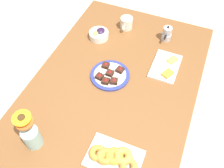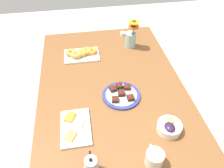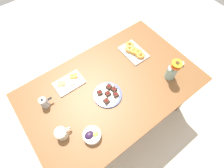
% 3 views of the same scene
% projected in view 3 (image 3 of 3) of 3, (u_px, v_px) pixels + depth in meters
% --- Properties ---
extents(ground_plane, '(6.00, 6.00, 0.00)m').
position_uv_depth(ground_plane, '(112.00, 115.00, 2.22)').
color(ground_plane, beige).
extents(dining_table, '(1.60, 1.00, 0.74)m').
position_uv_depth(dining_table, '(112.00, 91.00, 1.66)').
color(dining_table, brown).
rests_on(dining_table, ground_plane).
extents(coffee_mug, '(0.13, 0.09, 0.09)m').
position_uv_depth(coffee_mug, '(62.00, 133.00, 1.32)').
color(coffee_mug, silver).
rests_on(coffee_mug, dining_table).
extents(grape_bowl, '(0.14, 0.14, 0.07)m').
position_uv_depth(grape_bowl, '(92.00, 135.00, 1.33)').
color(grape_bowl, white).
rests_on(grape_bowl, dining_table).
extents(cheese_platter, '(0.26, 0.17, 0.03)m').
position_uv_depth(cheese_platter, '(69.00, 82.00, 1.59)').
color(cheese_platter, white).
rests_on(cheese_platter, dining_table).
extents(croissant_platter, '(0.19, 0.29, 0.05)m').
position_uv_depth(croissant_platter, '(134.00, 51.00, 1.76)').
color(croissant_platter, white).
rests_on(croissant_platter, dining_table).
extents(jam_cup_honey, '(0.05, 0.05, 0.03)m').
position_uv_depth(jam_cup_honey, '(181.00, 64.00, 1.69)').
color(jam_cup_honey, white).
rests_on(jam_cup_honey, dining_table).
extents(dessert_plate, '(0.25, 0.25, 0.05)m').
position_uv_depth(dessert_plate, '(108.00, 94.00, 1.53)').
color(dessert_plate, navy).
rests_on(dessert_plate, dining_table).
extents(flower_vase, '(0.10, 0.11, 0.24)m').
position_uv_depth(flower_vase, '(172.00, 72.00, 1.56)').
color(flower_vase, '#99C1B7').
rests_on(flower_vase, dining_table).
extents(moka_pot, '(0.11, 0.07, 0.12)m').
position_uv_depth(moka_pot, '(44.00, 103.00, 1.45)').
color(moka_pot, '#B7B7BC').
rests_on(moka_pot, dining_table).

